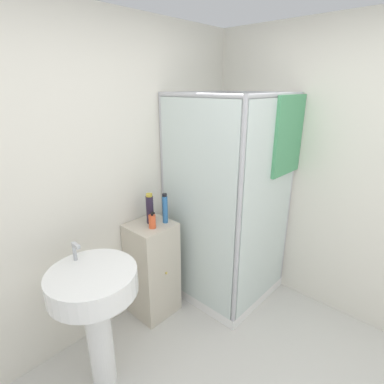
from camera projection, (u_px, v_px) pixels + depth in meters
wall_back at (74, 192)px, 2.16m from camera, size 6.40×0.06×2.50m
shower_enclosure at (230, 243)px, 2.87m from camera, size 0.87×0.90×1.93m
vanity_cabinet at (153, 269)px, 2.66m from camera, size 0.37×0.37×0.88m
sink at (95, 300)px, 1.91m from camera, size 0.56×0.56×1.03m
soap_dispenser at (152, 221)px, 2.43m from camera, size 0.06×0.06×0.14m
shampoo_bottle_tall_black at (150, 209)px, 2.50m from camera, size 0.06×0.06×0.26m
shampoo_bottle_blue at (165, 209)px, 2.50m from camera, size 0.05×0.05×0.26m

